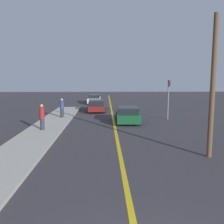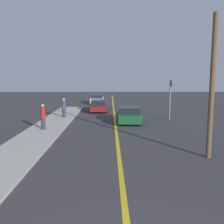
{
  "view_description": "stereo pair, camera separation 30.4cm",
  "coord_description": "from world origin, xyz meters",
  "px_view_note": "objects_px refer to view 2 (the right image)",
  "views": [
    {
      "loc": [
        -0.74,
        -3.95,
        3.86
      ],
      "look_at": [
        -0.32,
        11.18,
        1.71
      ],
      "focal_mm": 40.0,
      "sensor_mm": 36.0,
      "label": 1
    },
    {
      "loc": [
        -0.43,
        -3.95,
        3.86
      ],
      "look_at": [
        -0.32,
        11.18,
        1.71
      ],
      "focal_mm": 40.0,
      "sensor_mm": 36.0,
      "label": 2
    }
  ],
  "objects_px": {
    "car_ahead_center": "(98,106)",
    "pedestrian_near_curb": "(43,117)",
    "car_far_distant": "(97,99)",
    "traffic_light": "(170,95)",
    "pedestrian_mid_group": "(64,108)",
    "car_near_right_lane": "(129,115)",
    "utility_pole": "(212,88)"
  },
  "relations": [
    {
      "from": "pedestrian_near_curb",
      "to": "pedestrian_mid_group",
      "type": "xyz_separation_m",
      "value": [
        0.48,
        5.4,
        -0.04
      ]
    },
    {
      "from": "car_ahead_center",
      "to": "pedestrian_near_curb",
      "type": "bearing_deg",
      "value": -111.15
    },
    {
      "from": "car_ahead_center",
      "to": "car_far_distant",
      "type": "height_order",
      "value": "car_far_distant"
    },
    {
      "from": "car_near_right_lane",
      "to": "utility_pole",
      "type": "bearing_deg",
      "value": -70.05
    },
    {
      "from": "pedestrian_near_curb",
      "to": "utility_pole",
      "type": "relative_size",
      "value": 0.27
    },
    {
      "from": "car_near_right_lane",
      "to": "car_far_distant",
      "type": "xyz_separation_m",
      "value": [
        -3.48,
        15.16,
        -0.02
      ]
    },
    {
      "from": "traffic_light",
      "to": "utility_pole",
      "type": "height_order",
      "value": "utility_pole"
    },
    {
      "from": "car_far_distant",
      "to": "pedestrian_near_curb",
      "type": "distance_m",
      "value": 18.93
    },
    {
      "from": "pedestrian_mid_group",
      "to": "utility_pole",
      "type": "distance_m",
      "value": 14.58
    },
    {
      "from": "car_far_distant",
      "to": "pedestrian_near_curb",
      "type": "relative_size",
      "value": 2.44
    },
    {
      "from": "pedestrian_mid_group",
      "to": "pedestrian_near_curb",
      "type": "bearing_deg",
      "value": -95.03
    },
    {
      "from": "car_near_right_lane",
      "to": "pedestrian_mid_group",
      "type": "relative_size",
      "value": 2.37
    },
    {
      "from": "car_near_right_lane",
      "to": "car_far_distant",
      "type": "distance_m",
      "value": 15.56
    },
    {
      "from": "pedestrian_mid_group",
      "to": "traffic_light",
      "type": "xyz_separation_m",
      "value": [
        9.64,
        -0.58,
        1.2
      ]
    },
    {
      "from": "car_far_distant",
      "to": "traffic_light",
      "type": "xyz_separation_m",
      "value": [
        7.24,
        -13.89,
        1.59
      ]
    },
    {
      "from": "pedestrian_near_curb",
      "to": "pedestrian_mid_group",
      "type": "bearing_deg",
      "value": 84.97
    },
    {
      "from": "pedestrian_mid_group",
      "to": "car_ahead_center",
      "type": "bearing_deg",
      "value": 59.24
    },
    {
      "from": "car_near_right_lane",
      "to": "pedestrian_near_curb",
      "type": "relative_size",
      "value": 2.28
    },
    {
      "from": "car_near_right_lane",
      "to": "utility_pole",
      "type": "relative_size",
      "value": 0.62
    },
    {
      "from": "car_near_right_lane",
      "to": "car_far_distant",
      "type": "bearing_deg",
      "value": 104.58
    },
    {
      "from": "pedestrian_mid_group",
      "to": "car_far_distant",
      "type": "bearing_deg",
      "value": 79.8
    },
    {
      "from": "car_far_distant",
      "to": "pedestrian_mid_group",
      "type": "height_order",
      "value": "pedestrian_mid_group"
    },
    {
      "from": "car_near_right_lane",
      "to": "pedestrian_near_curb",
      "type": "bearing_deg",
      "value": -149.16
    },
    {
      "from": "car_ahead_center",
      "to": "traffic_light",
      "type": "relative_size",
      "value": 1.23
    },
    {
      "from": "car_near_right_lane",
      "to": "car_ahead_center",
      "type": "xyz_separation_m",
      "value": [
        -2.94,
        6.79,
        -0.02
      ]
    },
    {
      "from": "car_far_distant",
      "to": "pedestrian_mid_group",
      "type": "relative_size",
      "value": 2.53
    },
    {
      "from": "car_ahead_center",
      "to": "car_near_right_lane",
      "type": "bearing_deg",
      "value": -69.47
    },
    {
      "from": "utility_pole",
      "to": "pedestrian_near_curb",
      "type": "bearing_deg",
      "value": 148.29
    },
    {
      "from": "utility_pole",
      "to": "pedestrian_mid_group",
      "type": "bearing_deg",
      "value": 128.63
    },
    {
      "from": "car_ahead_center",
      "to": "pedestrian_near_curb",
      "type": "xyz_separation_m",
      "value": [
        -3.42,
        -10.34,
        0.43
      ]
    },
    {
      "from": "pedestrian_near_curb",
      "to": "car_ahead_center",
      "type": "bearing_deg",
      "value": 71.72
    },
    {
      "from": "car_ahead_center",
      "to": "pedestrian_mid_group",
      "type": "distance_m",
      "value": 5.76
    }
  ]
}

